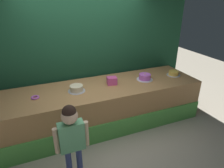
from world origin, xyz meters
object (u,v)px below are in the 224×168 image
(pink_box, at_px, (112,81))
(cake_far_right, at_px, (174,73))
(donut, at_px, (35,97))
(child_figure, at_px, (71,134))
(cake_center_right, at_px, (145,77))
(cake_center_left, at_px, (76,89))

(pink_box, relative_size, cake_far_right, 0.63)
(donut, bearing_deg, pink_box, 1.92)
(child_figure, distance_m, pink_box, 1.54)
(child_figure, height_order, cake_center_right, child_figure)
(pink_box, height_order, donut, pink_box)
(cake_center_right, xyz_separation_m, cake_far_right, (0.71, -0.02, -0.01))
(child_figure, distance_m, cake_center_left, 1.14)
(child_figure, height_order, pink_box, child_figure)
(cake_far_right, bearing_deg, pink_box, 177.25)
(cake_center_right, height_order, cake_far_right, cake_center_right)
(child_figure, height_order, cake_far_right, child_figure)
(pink_box, xyz_separation_m, donut, (-1.41, -0.05, -0.06))
(pink_box, distance_m, cake_far_right, 1.42)
(cake_far_right, bearing_deg, cake_center_right, 178.35)
(pink_box, distance_m, cake_center_left, 0.71)
(cake_center_left, xyz_separation_m, cake_far_right, (2.12, -0.02, -0.01))
(child_figure, bearing_deg, cake_far_right, 23.63)
(child_figure, xyz_separation_m, cake_center_left, (0.33, 1.09, 0.11))
(child_figure, relative_size, cake_center_left, 3.84)
(pink_box, bearing_deg, cake_center_right, -3.84)
(child_figure, relative_size, cake_center_right, 3.61)
(child_figure, relative_size, cake_far_right, 4.09)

